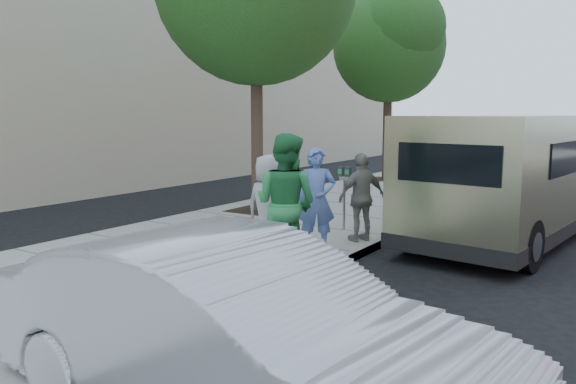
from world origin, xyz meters
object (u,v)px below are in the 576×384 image
Objects in this scene: tree_far at (390,41)px; person_green_shirt at (286,204)px; van at (514,175)px; person_gray_shirt at (269,207)px; sedan at (236,337)px; person_striped_polo at (362,197)px; person_officer at (317,200)px; parking_meter at (344,184)px.

tree_far reaches higher than person_green_shirt.
van is 5.09m from person_gray_shirt.
person_gray_shirt is at bearing 35.72° from sedan.
tree_far reaches higher than person_striped_polo.
van reaches higher than person_striped_polo.
person_officer is 1.05× the size of person_gray_shirt.
person_green_shirt is 1.22× the size of person_gray_shirt.
person_gray_shirt reaches higher than sedan.
parking_meter is 6.99m from sedan.
sedan is 4.68m from person_gray_shirt.
sedan is at bearing 48.09° from person_striped_polo.
parking_meter is 1.80m from person_officer.
person_gray_shirt is at bearing -76.07° from tree_far.
tree_far reaches higher than person_officer.
sedan is at bearing 116.60° from person_green_shirt.
parking_meter is 0.76× the size of person_gray_shirt.
van reaches higher than parking_meter.
person_officer reaches higher than person_striped_polo.
sedan is (2.48, -6.53, -0.32)m from parking_meter.
person_officer is at bearing -120.85° from person_gray_shirt.
person_gray_shirt reaches higher than parking_meter.
person_gray_shirt reaches higher than person_striped_polo.
van is 4.17× the size of person_striped_polo.
person_striped_polo is (3.45, -9.19, -3.93)m from tree_far.
person_officer is at bearing 27.17° from sedan.
van is at bearing -127.67° from person_gray_shirt.
parking_meter is at bearing -142.71° from van.
person_officer is at bearing 16.30° from person_striped_polo.
parking_meter is 2.56m from person_gray_shirt.
parking_meter is 3.27m from van.
tree_far is 9.55m from van.
person_striped_polo is (0.29, 1.10, -0.07)m from person_officer.
person_green_shirt is (0.70, -3.14, 0.09)m from parking_meter.
parking_meter is 0.96m from person_striped_polo.
person_officer is at bearing -118.46° from van.
tree_far is at bearing 22.80° from sedan.
sedan is at bearing -85.63° from van.
person_officer is (-2.08, 4.77, 0.27)m from sedan.
sedan is 2.25× the size of person_green_shirt.
parking_meter is at bearing 24.44° from sedan.
person_gray_shirt is 2.03m from person_striped_polo.
sedan is at bearing -70.82° from tree_far.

